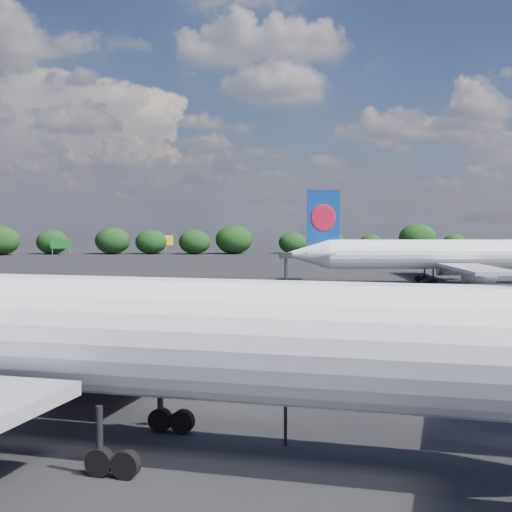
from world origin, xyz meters
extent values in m
plane|color=black|center=(0.00, 60.00, 0.00)|extent=(500.00, 500.00, 0.00)
cylinder|color=white|center=(6.15, -3.19, 5.31)|extent=(39.16, 20.77, 5.31)
cube|color=#A6A9AE|center=(9.64, 10.33, 3.61)|extent=(14.71, 22.23, 0.58)
cylinder|color=red|center=(5.60, 6.29, 2.23)|extent=(6.01, 4.73, 2.87)
cube|color=#A6A9AE|center=(5.60, 6.29, 2.97)|extent=(2.27, 1.21, 1.27)
cylinder|color=black|center=(6.85, -6.95, 1.59)|extent=(0.39, 0.39, 2.65)
cylinder|color=black|center=(6.85, -6.95, 0.58)|extent=(1.26, 0.90, 1.17)
cylinder|color=black|center=(7.92, -7.41, 0.58)|extent=(1.26, 0.90, 1.17)
cylinder|color=black|center=(9.36, -1.10, 1.59)|extent=(0.39, 0.39, 2.65)
cylinder|color=black|center=(9.36, -1.10, 0.58)|extent=(1.26, 0.90, 1.17)
cylinder|color=black|center=(10.43, -1.56, 0.58)|extent=(1.26, 0.90, 1.17)
cylinder|color=white|center=(55.10, 73.98, 4.79)|extent=(36.71, 9.73, 4.79)
cone|color=white|center=(33.28, 77.00, 4.79)|extent=(8.25, 5.79, 4.79)
cube|color=navy|center=(36.12, 76.60, 10.92)|extent=(5.28, 1.20, 8.62)
ellipsoid|color=red|center=(36.08, 76.32, 10.75)|extent=(4.01, 0.74, 4.41)
ellipsoid|color=red|center=(36.16, 76.89, 10.75)|extent=(4.01, 0.74, 4.41)
cube|color=#A6A9AE|center=(34.45, 71.52, 5.17)|extent=(5.06, 6.28, 0.29)
cube|color=#A6A9AE|center=(35.90, 81.95, 5.17)|extent=(5.06, 6.28, 0.29)
cube|color=#A6A9AE|center=(55.29, 61.38, 3.26)|extent=(8.79, 19.83, 0.53)
cube|color=#A6A9AE|center=(58.70, 86.05, 3.26)|extent=(8.79, 19.83, 0.53)
cylinder|color=#A6A9AE|center=(57.84, 65.86, 2.01)|extent=(5.10, 3.22, 2.59)
cube|color=#A6A9AE|center=(57.84, 65.86, 2.68)|extent=(2.13, 0.57, 1.15)
cylinder|color=#A6A9AE|center=(59.94, 81.04, 2.01)|extent=(5.10, 3.22, 2.59)
cube|color=#A6A9AE|center=(59.94, 81.04, 2.68)|extent=(2.13, 0.57, 1.15)
cylinder|color=black|center=(52.81, 71.39, 1.44)|extent=(0.30, 0.30, 2.39)
cylinder|color=black|center=(52.81, 71.39, 0.53)|extent=(1.10, 0.57, 1.05)
cylinder|color=black|center=(51.76, 71.54, 0.53)|extent=(1.10, 0.57, 1.05)
cylinder|color=black|center=(53.59, 77.08, 1.44)|extent=(0.30, 0.30, 2.39)
cylinder|color=black|center=(53.59, 77.08, 0.53)|extent=(1.10, 0.57, 1.05)
cylinder|color=black|center=(52.55, 77.23, 0.53)|extent=(1.10, 0.57, 1.05)
cylinder|color=black|center=(15.10, -4.17, 4.36)|extent=(0.16, 0.16, 8.72)
cube|color=black|center=(15.10, -4.17, 8.87)|extent=(0.55, 0.30, 0.28)
cube|color=#135F23|center=(-18.00, 176.00, 3.20)|extent=(6.00, 0.30, 2.60)
cylinder|color=gray|center=(-20.50, 176.00, 1.00)|extent=(0.20, 0.20, 2.00)
cylinder|color=gray|center=(-15.50, 176.00, 1.00)|extent=(0.20, 0.20, 2.00)
cube|color=yellow|center=(12.00, 182.00, 4.00)|extent=(5.00, 0.30, 3.00)
cylinder|color=gray|center=(12.00, 182.00, 1.25)|extent=(0.30, 0.30, 2.50)
ellipsoid|color=black|center=(-35.48, 178.72, 4.28)|extent=(11.13, 9.41, 8.56)
ellipsoid|color=black|center=(-21.40, 182.38, 3.65)|extent=(9.49, 8.03, 7.30)
ellipsoid|color=black|center=(-3.58, 180.40, 4.03)|extent=(10.47, 8.86, 8.06)
ellipsoid|color=black|center=(7.81, 179.13, 3.62)|extent=(9.40, 7.96, 7.23)
ellipsoid|color=black|center=(20.73, 176.36, 3.68)|extent=(9.56, 8.09, 7.35)
ellipsoid|color=black|center=(32.54, 176.38, 4.34)|extent=(11.28, 9.55, 8.68)
ellipsoid|color=black|center=(50.35, 176.35, 3.25)|extent=(8.45, 7.15, 6.50)
ellipsoid|color=black|center=(63.02, 178.30, 3.21)|extent=(8.35, 7.07, 6.42)
ellipsoid|color=black|center=(76.83, 182.02, 2.86)|extent=(7.44, 6.29, 5.72)
ellipsoid|color=black|center=(90.81, 178.27, 4.55)|extent=(11.83, 10.01, 9.10)
ellipsoid|color=black|center=(103.92, 180.09, 2.89)|extent=(7.50, 6.35, 5.77)
camera|label=1|loc=(9.19, -36.26, 10.55)|focal=50.00mm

